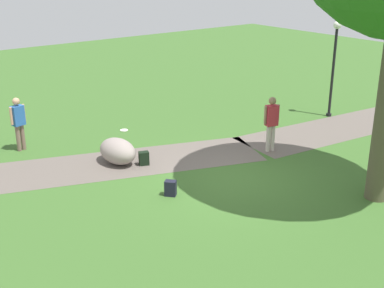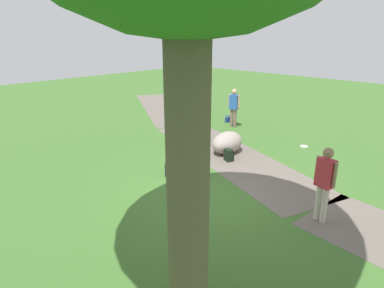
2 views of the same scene
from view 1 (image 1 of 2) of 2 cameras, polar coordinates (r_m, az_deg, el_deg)
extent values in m
plane|color=#396227|center=(13.91, 4.61, -3.85)|extent=(48.00, 48.00, 0.00)
cube|color=#635951|center=(18.75, 16.46, 1.84)|extent=(8.20, 3.07, 0.01)
cube|color=#635951|center=(15.00, -7.33, -2.08)|extent=(8.27, 4.79, 0.01)
cylinder|color=black|center=(19.92, 15.03, 3.19)|extent=(0.20, 0.20, 0.10)
cylinder|color=black|center=(19.54, 15.45, 7.58)|extent=(0.10, 0.10, 3.23)
sphere|color=white|center=(19.25, 15.94, 12.67)|extent=(0.28, 0.28, 0.28)
ellipsoid|color=gray|center=(14.89, -8.31, -0.79)|extent=(0.95, 1.38, 0.74)
cylinder|color=#795D53|center=(16.63, -18.40, 0.76)|extent=(0.13, 0.13, 0.81)
cylinder|color=#795D53|center=(16.55, -18.85, 0.61)|extent=(0.13, 0.13, 0.81)
cube|color=#295DA9|center=(16.37, -18.90, 3.03)|extent=(0.41, 0.32, 0.61)
cylinder|color=tan|center=(16.48, -18.28, 3.33)|extent=(0.08, 0.08, 0.54)
cylinder|color=tan|center=(16.25, -19.55, 2.96)|extent=(0.08, 0.08, 0.54)
sphere|color=tan|center=(16.26, -19.08, 4.53)|extent=(0.22, 0.22, 0.22)
cylinder|color=beige|center=(15.78, 8.51, 0.61)|extent=(0.13, 0.13, 0.84)
cylinder|color=beige|center=(15.86, 9.00, 0.68)|extent=(0.13, 0.13, 0.84)
cube|color=#B42A36|center=(15.59, 8.90, 3.18)|extent=(0.41, 0.32, 0.63)
cylinder|color=#86674D|center=(15.47, 8.21, 3.21)|extent=(0.08, 0.08, 0.56)
cylinder|color=#86674D|center=(15.70, 9.59, 3.38)|extent=(0.08, 0.08, 0.56)
sphere|color=#86674D|center=(15.47, 8.99, 4.79)|extent=(0.23, 0.23, 0.23)
cube|color=black|center=(14.73, -5.40, -1.61)|extent=(0.33, 0.29, 0.40)
cube|color=black|center=(14.88, -5.49, -1.72)|extent=(0.20, 0.13, 0.18)
cube|color=black|center=(12.84, -2.42, -4.96)|extent=(0.33, 0.34, 0.40)
cube|color=black|center=(12.99, -2.28, -5.04)|extent=(0.17, 0.19, 0.18)
cylinder|color=white|center=(17.79, -7.60, 1.55)|extent=(0.27, 0.27, 0.02)
camera|label=2|loc=(13.93, 37.81, 9.29)|focal=31.14mm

